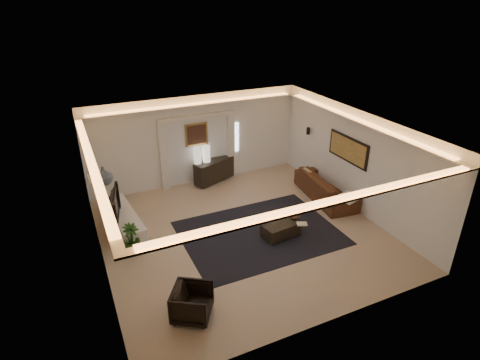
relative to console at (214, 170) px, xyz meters
name	(u,v)px	position (x,y,z in m)	size (l,w,h in m)	color
floor	(243,233)	(-0.48, -3.25, -0.40)	(7.00, 7.00, 0.00)	tan
ceiling	(243,128)	(-0.48, -3.25, 2.50)	(7.00, 7.00, 0.00)	white
wall_back	(197,140)	(-0.48, 0.25, 1.05)	(7.00, 7.00, 0.00)	white
wall_front	(327,263)	(-0.48, -6.75, 1.05)	(7.00, 7.00, 0.00)	white
wall_left	(96,214)	(-3.98, -3.25, 1.05)	(7.00, 7.00, 0.00)	white
wall_right	(355,161)	(3.02, -3.25, 1.05)	(7.00, 7.00, 0.00)	white
cove_soffit	(243,139)	(-0.48, -3.25, 2.22)	(7.00, 7.00, 0.04)	silver
daylight_slit	(235,137)	(0.87, 0.23, 0.95)	(0.25, 0.03, 1.00)	white
area_rug	(260,233)	(-0.08, -3.45, -0.39)	(4.00, 3.00, 0.01)	black
pilaster_left	(163,157)	(-1.63, 0.15, 0.70)	(0.22, 0.20, 2.20)	silver
pilaster_right	(231,146)	(0.67, 0.15, 0.70)	(0.22, 0.20, 2.20)	silver
alcove_header	(196,117)	(-0.48, 0.15, 1.85)	(2.52, 0.20, 0.12)	silver
painting_frame	(197,134)	(-0.48, 0.22, 1.25)	(0.74, 0.04, 0.74)	tan
painting_canvas	(197,135)	(-0.48, 0.19, 1.25)	(0.62, 0.02, 0.62)	#4C2D1E
art_panel_frame	(348,149)	(2.99, -2.95, 1.30)	(0.04, 1.64, 0.74)	black
art_panel_gold	(347,149)	(2.96, -2.95, 1.30)	(0.02, 1.50, 0.62)	tan
wall_sconce	(308,131)	(2.90, -1.05, 1.28)	(0.12, 0.12, 0.22)	black
wall_niche	(90,179)	(-3.92, -1.85, 1.25)	(0.10, 0.55, 0.04)	silver
console	(214,170)	(0.00, 0.00, 0.00)	(1.44, 0.45, 0.72)	black
lamp_left	(197,154)	(-0.57, 0.00, 0.69)	(0.24, 0.24, 0.54)	silver
lamp_right	(206,152)	(-0.26, 0.00, 0.69)	(0.24, 0.24, 0.54)	white
media_ledge	(124,219)	(-3.26, -1.61, -0.18)	(0.58, 2.33, 0.44)	white
tv	(111,206)	(-3.55, -1.87, 0.43)	(0.17, 1.33, 0.77)	black
figurine	(109,204)	(-3.55, -1.37, 0.24)	(0.14, 0.14, 0.39)	#321E17
ginger_jar	(104,176)	(-3.63, -2.29, 1.49)	(0.41, 0.41, 0.43)	#39444F
plant	(131,239)	(-3.29, -2.86, -0.03)	(0.42, 0.42, 0.75)	#204514
sofa	(326,187)	(2.67, -2.53, -0.04)	(0.96, 2.46, 0.72)	#472D1A
throw_blanket	(348,197)	(2.62, -3.63, 0.15)	(0.61, 0.50, 0.07)	white
throw_pillow	(307,175)	(2.40, -1.87, 0.15)	(0.11, 0.36, 0.36)	tan
coffee_table	(281,229)	(0.34, -3.80, -0.20)	(0.94, 0.51, 0.35)	black
bowl	(295,216)	(0.81, -3.71, 0.04)	(0.26, 0.26, 0.06)	#3D281C
magazine	(302,223)	(0.81, -4.06, 0.02)	(0.26, 0.19, 0.03)	beige
armchair	(192,303)	(-2.63, -5.53, -0.06)	(0.72, 0.75, 0.68)	black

